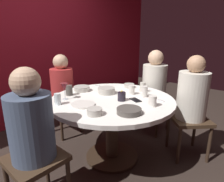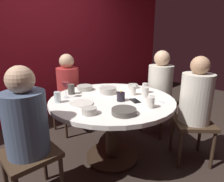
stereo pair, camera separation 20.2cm
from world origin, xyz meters
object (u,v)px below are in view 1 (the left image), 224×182
seated_diner_front_right (192,96)px  bowl_small_white (129,86)px  bowl_salad_center (82,89)px  cell_phone (135,100)px  cup_center_front (153,101)px  dinner_plate (83,104)px  cup_by_right_diner (143,87)px  cup_beside_wine (132,90)px  seated_diner_left (31,127)px  bowl_serving_large (106,91)px  dining_table (112,111)px  seated_diner_back (62,86)px  seated_diner_right (154,82)px  bowl_rice_portion (129,111)px  cup_far_edge (69,90)px  cup_near_candle (58,99)px  cup_by_left_diner (144,91)px  bowl_sauce_side (95,112)px  candle_holder (122,96)px  wine_glass (64,88)px

seated_diner_front_right → bowl_small_white: seated_diner_front_right is taller
seated_diner_front_right → bowl_salad_center: size_ratio=6.17×
cell_phone → cup_center_front: 0.23m
dinner_plate → cup_by_right_diner: (0.76, -0.19, 0.05)m
bowl_salad_center → cup_beside_wine: cup_beside_wine is taller
seated_diner_left → bowl_serving_large: seated_diner_left is taller
dining_table → seated_diner_back: seated_diner_back is taller
seated_diner_right → bowl_rice_portion: bearing=18.9°
bowl_small_white → cup_by_right_diner: (-0.07, -0.24, 0.03)m
seated_diner_left → dinner_plate: 0.56m
seated_diner_front_right → dinner_plate: (-0.97, 0.70, 0.01)m
bowl_small_white → cup_by_right_diner: 0.25m
seated_diner_front_right → bowl_salad_center: seated_diner_front_right is taller
cup_far_edge → cup_beside_wine: size_ratio=1.09×
bowl_small_white → cup_beside_wine: cup_beside_wine is taller
cell_phone → cup_near_candle: bearing=165.1°
seated_diner_right → bowl_rice_portion: 1.19m
dinner_plate → cup_far_edge: (0.11, 0.36, 0.05)m
dinner_plate → bowl_salad_center: 0.50m
dining_table → bowl_serving_large: 0.26m
cup_by_left_diner → seated_diner_back: bearing=103.5°
bowl_sauce_side → cup_beside_wine: cup_beside_wine is taller
dining_table → cup_center_front: 0.50m
bowl_rice_portion → candle_holder: bearing=49.2°
cup_center_front → seated_diner_front_right: bearing=-17.7°
dinner_plate → bowl_salad_center: bearing=51.3°
bowl_salad_center → cup_near_candle: (-0.47, -0.20, 0.03)m
cup_beside_wine → dinner_plate: bearing=166.4°
seated_diner_back → wine_glass: bearing=-31.9°
cup_by_left_diner → cup_center_front: (-0.20, -0.22, -0.01)m
cup_near_candle → cup_by_left_diner: size_ratio=0.94×
bowl_salad_center → cup_beside_wine: (0.28, -0.54, 0.02)m
wine_glass → cup_by_left_diner: size_ratio=1.48×
cup_center_front → bowl_salad_center: bearing=96.1°
bowl_salad_center → cup_far_edge: size_ratio=1.67×
bowl_salad_center → seated_diner_back: bearing=86.4°
seated_diner_left → seated_diner_back: size_ratio=1.03×
dinner_plate → bowl_sauce_side: bowl_sauce_side is taller
cup_by_right_diner → cup_far_edge: cup_by_right_diner is taller
cup_by_right_diner → cup_near_candle: bearing=157.1°
seated_diner_left → bowl_salad_center: 0.98m
cup_center_front → cup_by_right_diner: bearing=43.7°
bowl_sauce_side → seated_diner_left: bearing=158.3°
seated_diner_left → dining_table: bearing=0.0°
dinner_plate → cup_center_front: bearing=-51.5°
bowl_small_white → cup_near_candle: 0.98m
wine_glass → dinner_plate: (0.01, -0.27, -0.12)m
dining_table → bowl_rice_portion: bearing=-119.4°
seated_diner_right → dining_table: bearing=0.0°
seated_diner_back → bowl_serving_large: seated_diner_back is taller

